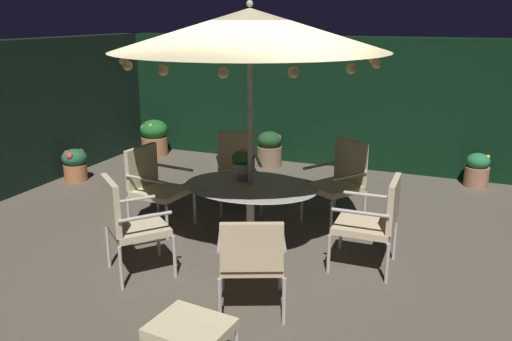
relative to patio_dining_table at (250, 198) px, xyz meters
The scene contains 16 objects.
ground_plane 0.62m from the patio_dining_table, 45.54° to the left, with size 8.52×7.75×0.02m, color brown.
hedge_backdrop_rear 3.83m from the patio_dining_table, 88.89° to the left, with size 8.52×0.30×2.21m, color black.
patio_dining_table is the anchor object (origin of this frame).
patio_umbrella 1.80m from the patio_dining_table, 56.72° to the left, with size 2.86×2.86×2.69m.
centerpiece_planter 0.41m from the patio_dining_table, 137.00° to the left, with size 0.26×0.26×0.36m.
patio_chair_north 1.37m from the patio_dining_table, 119.89° to the left, with size 0.78×0.80×1.02m.
patio_chair_northeast 1.37m from the patio_dining_table, behind, with size 0.69×0.66×1.00m.
patio_chair_east 1.37m from the patio_dining_table, 130.01° to the right, with size 0.79×0.79×1.03m.
patio_chair_southeast 1.36m from the patio_dining_table, 66.92° to the right, with size 0.77×0.79×0.93m.
patio_chair_south 1.37m from the patio_dining_table, ahead, with size 0.63×0.60×0.99m.
patio_chair_southwest 1.37m from the patio_dining_table, 57.06° to the left, with size 0.80×0.80×1.05m.
ottoman_footrest 2.23m from the patio_dining_table, 78.69° to the right, with size 0.61×0.53×0.41m.
potted_plant_left_near 3.42m from the patio_dining_table, 107.05° to the left, with size 0.43×0.43×0.61m.
potted_plant_front_corner 4.57m from the patio_dining_table, 136.04° to the left, with size 0.52×0.51×0.67m.
potted_plant_left_far 4.15m from the patio_dining_table, 55.17° to the left, with size 0.36×0.36×0.52m.
potted_plant_back_right 3.81m from the patio_dining_table, 159.98° to the left, with size 0.39×0.40×0.51m.
Camera 1 is at (2.05, -5.16, 2.55)m, focal length 37.00 mm.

